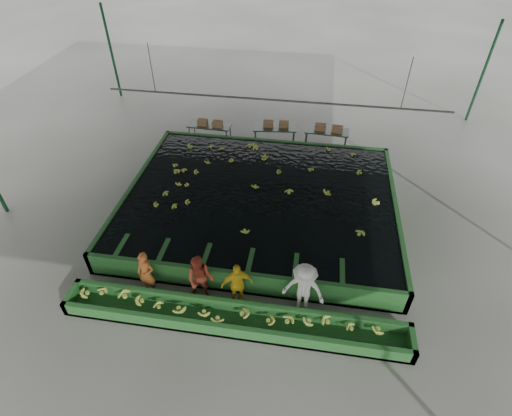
% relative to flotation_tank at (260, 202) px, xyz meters
% --- Properties ---
extents(ground, '(80.00, 80.00, 0.00)m').
position_rel_flotation_tank_xyz_m(ground, '(0.00, -1.50, -0.45)').
color(ground, gray).
rests_on(ground, ground).
extents(shed_roof, '(20.00, 22.00, 0.04)m').
position_rel_flotation_tank_xyz_m(shed_roof, '(0.00, -1.50, 4.55)').
color(shed_roof, gray).
rests_on(shed_roof, shed_posts).
extents(shed_posts, '(20.00, 22.00, 5.00)m').
position_rel_flotation_tank_xyz_m(shed_posts, '(0.00, -1.50, 2.05)').
color(shed_posts, '#144324').
rests_on(shed_posts, ground).
extents(flotation_tank, '(10.00, 8.00, 0.90)m').
position_rel_flotation_tank_xyz_m(flotation_tank, '(0.00, 0.00, 0.00)').
color(flotation_tank, '#235B24').
rests_on(flotation_tank, ground).
extents(tank_water, '(9.70, 7.70, 0.00)m').
position_rel_flotation_tank_xyz_m(tank_water, '(0.00, -0.00, 0.40)').
color(tank_water, black).
rests_on(tank_water, flotation_tank).
extents(sorting_trough, '(10.00, 1.00, 0.50)m').
position_rel_flotation_tank_xyz_m(sorting_trough, '(0.00, -5.10, -0.20)').
color(sorting_trough, '#235B24').
rests_on(sorting_trough, ground).
extents(cableway_rail, '(0.08, 0.08, 14.00)m').
position_rel_flotation_tank_xyz_m(cableway_rail, '(0.00, 3.50, 2.55)').
color(cableway_rail, '#59605B').
rests_on(cableway_rail, shed_roof).
extents(rail_hanger_left, '(0.04, 0.04, 2.00)m').
position_rel_flotation_tank_xyz_m(rail_hanger_left, '(-5.00, 3.50, 3.55)').
color(rail_hanger_left, '#59605B').
rests_on(rail_hanger_left, shed_roof).
extents(rail_hanger_right, '(0.04, 0.04, 2.00)m').
position_rel_flotation_tank_xyz_m(rail_hanger_right, '(5.00, 3.50, 3.55)').
color(rail_hanger_right, '#59605B').
rests_on(rail_hanger_right, shed_roof).
extents(worker_a, '(0.64, 0.48, 1.57)m').
position_rel_flotation_tank_xyz_m(worker_a, '(-2.83, -4.30, 0.34)').
color(worker_a, '#CA672A').
rests_on(worker_a, ground).
extents(worker_b, '(0.84, 0.66, 1.70)m').
position_rel_flotation_tank_xyz_m(worker_b, '(-1.14, -4.30, 0.40)').
color(worker_b, '#A53D26').
rests_on(worker_b, ground).
extents(worker_c, '(1.02, 0.71, 1.60)m').
position_rel_flotation_tank_xyz_m(worker_c, '(-0.04, -4.30, 0.35)').
color(worker_c, yellow).
rests_on(worker_c, ground).
extents(worker_d, '(1.31, 0.87, 1.89)m').
position_rel_flotation_tank_xyz_m(worker_d, '(1.90, -4.30, 0.50)').
color(worker_d, silver).
rests_on(worker_d, ground).
extents(packing_table_left, '(2.05, 0.88, 0.92)m').
position_rel_flotation_tank_xyz_m(packing_table_left, '(-3.17, 4.85, 0.01)').
color(packing_table_left, '#59605B').
rests_on(packing_table_left, ground).
extents(packing_table_mid, '(2.10, 1.04, 0.92)m').
position_rel_flotation_tank_xyz_m(packing_table_mid, '(-0.08, 5.10, 0.01)').
color(packing_table_mid, '#59605B').
rests_on(packing_table_mid, ground).
extents(packing_table_right, '(2.07, 0.91, 0.92)m').
position_rel_flotation_tank_xyz_m(packing_table_right, '(2.34, 5.16, 0.01)').
color(packing_table_right, '#59605B').
rests_on(packing_table_right, ground).
extents(box_stack_left, '(1.20, 0.38, 0.26)m').
position_rel_flotation_tank_xyz_m(box_stack_left, '(-3.11, 4.76, 0.47)').
color(box_stack_left, '#926440').
rests_on(box_stack_left, packing_table_left).
extents(box_stack_mid, '(1.21, 0.41, 0.26)m').
position_rel_flotation_tank_xyz_m(box_stack_mid, '(-0.03, 5.16, 0.47)').
color(box_stack_mid, '#926440').
rests_on(box_stack_mid, packing_table_mid).
extents(box_stack_right, '(1.29, 0.47, 0.27)m').
position_rel_flotation_tank_xyz_m(box_stack_right, '(2.42, 5.13, 0.48)').
color(box_stack_right, '#926440').
rests_on(box_stack_right, packing_table_right).
extents(floating_bananas, '(9.34, 6.37, 0.13)m').
position_rel_flotation_tank_xyz_m(floating_bananas, '(0.00, 0.80, 0.40)').
color(floating_bananas, '#ACBE42').
rests_on(floating_bananas, tank_water).
extents(trough_bananas, '(8.33, 0.56, 0.11)m').
position_rel_flotation_tank_xyz_m(trough_bananas, '(0.00, -5.10, -0.05)').
color(trough_bananas, '#ACBE42').
rests_on(trough_bananas, sorting_trough).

